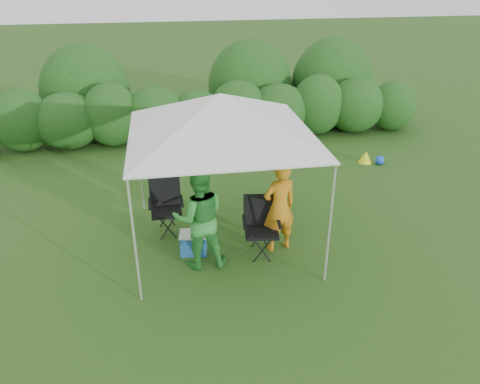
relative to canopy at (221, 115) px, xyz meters
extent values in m
plane|color=#2E571B|center=(0.00, -0.50, -2.46)|extent=(70.00, 70.00, 0.00)
ellipsoid|color=#22551A|center=(-4.77, 5.50, -1.60)|extent=(1.65, 1.40, 1.73)
cylinder|color=#382616|center=(-4.77, 5.50, -2.31)|extent=(0.12, 0.12, 0.30)
ellipsoid|color=#22551A|center=(-3.58, 5.50, -1.67)|extent=(1.80, 1.53, 1.57)
cylinder|color=#382616|center=(-3.58, 5.50, -2.31)|extent=(0.12, 0.12, 0.30)
ellipsoid|color=#22551A|center=(-2.39, 5.50, -1.56)|extent=(1.58, 1.34, 1.80)
cylinder|color=#382616|center=(-2.39, 5.50, -2.31)|extent=(0.12, 0.12, 0.30)
ellipsoid|color=#22551A|center=(-1.19, 5.50, -1.64)|extent=(1.72, 1.47, 1.65)
cylinder|color=#382616|center=(-1.19, 5.50, -2.31)|extent=(0.12, 0.12, 0.30)
ellipsoid|color=#22551A|center=(0.00, 5.50, -1.71)|extent=(1.50, 1.28, 1.50)
cylinder|color=#382616|center=(0.00, 5.50, -2.31)|extent=(0.12, 0.12, 0.30)
ellipsoid|color=#22551A|center=(1.19, 5.50, -1.60)|extent=(1.65, 1.40, 1.73)
cylinder|color=#382616|center=(1.19, 5.50, -2.31)|extent=(0.12, 0.12, 0.30)
ellipsoid|color=#22551A|center=(2.39, 5.50, -1.67)|extent=(1.80, 1.53, 1.57)
cylinder|color=#382616|center=(2.39, 5.50, -2.31)|extent=(0.12, 0.12, 0.30)
ellipsoid|color=#22551A|center=(3.58, 5.50, -1.56)|extent=(1.57, 1.34, 1.80)
cylinder|color=#382616|center=(3.58, 5.50, -2.31)|extent=(0.12, 0.12, 0.30)
ellipsoid|color=#22551A|center=(4.77, 5.50, -1.64)|extent=(1.72, 1.47, 1.65)
cylinder|color=#382616|center=(4.77, 5.50, -2.31)|extent=(0.12, 0.12, 0.30)
ellipsoid|color=#22551A|center=(5.97, 5.50, -1.71)|extent=(1.50, 1.28, 1.50)
cylinder|color=#382616|center=(5.97, 5.50, -2.31)|extent=(0.12, 0.12, 0.30)
cylinder|color=silver|center=(-1.50, -1.50, -1.41)|extent=(0.04, 0.04, 2.10)
cylinder|color=silver|center=(1.50, -1.50, -1.41)|extent=(0.04, 0.04, 2.10)
cylinder|color=silver|center=(-1.50, 1.50, -1.41)|extent=(0.04, 0.04, 2.10)
cylinder|color=silver|center=(1.50, 1.50, -1.41)|extent=(0.04, 0.04, 2.10)
cube|color=white|center=(0.00, 0.00, -0.35)|extent=(3.10, 3.10, 0.03)
pyramid|color=white|center=(0.00, 0.00, 0.02)|extent=(3.10, 3.10, 0.70)
cube|color=black|center=(0.61, -0.57, -1.99)|extent=(0.65, 0.61, 0.06)
cube|color=black|center=(0.64, -0.32, -1.68)|extent=(0.60, 0.23, 0.56)
cube|color=black|center=(0.31, -0.53, -1.79)|extent=(0.12, 0.50, 0.03)
cube|color=black|center=(0.92, -0.60, -1.79)|extent=(0.12, 0.50, 0.03)
cylinder|color=black|center=(0.34, -0.78, -2.23)|extent=(0.03, 0.03, 0.47)
cylinder|color=black|center=(0.83, -0.84, -2.23)|extent=(0.03, 0.03, 0.47)
cylinder|color=black|center=(0.40, -0.29, -2.23)|extent=(0.03, 0.03, 0.47)
cylinder|color=black|center=(0.89, -0.35, -2.23)|extent=(0.03, 0.03, 0.47)
cube|color=black|center=(-1.02, 0.47, -2.00)|extent=(0.58, 0.54, 0.06)
cube|color=black|center=(-1.03, 0.71, -1.69)|extent=(0.58, 0.17, 0.55)
cube|color=black|center=(-1.32, 0.47, -1.80)|extent=(0.06, 0.49, 0.03)
cube|color=black|center=(-0.73, 0.48, -1.80)|extent=(0.06, 0.49, 0.03)
cylinder|color=black|center=(-1.26, 0.22, -2.23)|extent=(0.03, 0.03, 0.46)
cylinder|color=black|center=(-0.78, 0.23, -2.23)|extent=(0.03, 0.03, 0.46)
cylinder|color=black|center=(-1.27, 0.71, -2.23)|extent=(0.03, 0.03, 0.46)
cylinder|color=black|center=(-0.79, 0.72, -2.23)|extent=(0.03, 0.03, 0.46)
imported|color=orange|center=(0.96, -0.43, -1.60)|extent=(0.71, 0.55, 1.72)
imported|color=green|center=(-0.48, -0.69, -1.54)|extent=(0.90, 0.70, 1.85)
cube|color=#205594|center=(-0.58, -0.32, -2.27)|extent=(0.50, 0.39, 0.37)
cube|color=silver|center=(-0.58, -0.32, -2.07)|extent=(0.53, 0.42, 0.03)
cylinder|color=#592D0C|center=(-0.52, -0.36, -1.95)|extent=(0.06, 0.06, 0.21)
cone|color=#F5F419|center=(4.18, 3.14, -2.31)|extent=(0.36, 0.36, 0.30)
sphere|color=blue|center=(4.48, 2.94, -2.34)|extent=(0.24, 0.24, 0.24)
camera|label=1|loc=(-0.93, -7.48, 2.35)|focal=35.00mm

